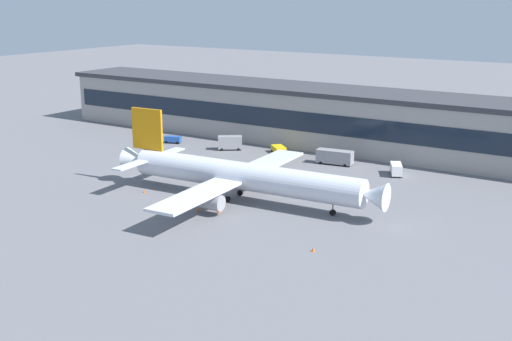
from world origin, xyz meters
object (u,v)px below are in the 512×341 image
airliner (240,176)px  traffic_cone_1 (313,249)px  traffic_cone_3 (144,191)px  follow_me_car (173,139)px  pushback_tractor (279,149)px  traffic_cone_0 (219,211)px  stair_truck (230,142)px  fuel_truck (334,156)px  traffic_cone_2 (199,210)px  crew_van (396,169)px

airliner → traffic_cone_1: size_ratio=84.94×
traffic_cone_1 → traffic_cone_3: (-42.46, 8.99, -0.03)m
follow_me_car → pushback_tractor: bearing=10.4°
traffic_cone_0 → pushback_tractor: bearing=107.8°
stair_truck → fuel_truck: (28.54, 0.91, -0.10)m
traffic_cone_1 → traffic_cone_2: (-26.37, 5.63, 0.02)m
crew_van → traffic_cone_3: (-37.03, -39.42, -1.16)m
pushback_tractor → traffic_cone_0: size_ratio=7.36×
pushback_tractor → traffic_cone_0: pushback_tractor is taller
airliner → traffic_cone_1: airliner is taller
airliner → traffic_cone_2: 11.15m
airliner → traffic_cone_3: size_ratio=93.29×
follow_me_car → stair_truck: (17.21, 1.85, 0.89)m
airliner → fuel_truck: size_ratio=6.49×
traffic_cone_3 → traffic_cone_0: bearing=-5.5°
stair_truck → traffic_cone_1: stair_truck is taller
pushback_tractor → fuel_truck: bearing=-9.0°
fuel_truck → traffic_cone_2: size_ratio=12.20×
crew_van → traffic_cone_2: bearing=-116.1°
traffic_cone_0 → traffic_cone_2: bearing=-156.8°
airliner → traffic_cone_0: 9.60m
airliner → follow_me_car: (-42.85, 31.45, -3.67)m
traffic_cone_3 → traffic_cone_2: bearing=-11.8°
follow_me_car → stair_truck: stair_truck is taller
stair_truck → traffic_cone_2: (23.22, -43.25, -1.62)m
crew_van → traffic_cone_0: crew_van is taller
stair_truck → traffic_cone_1: size_ratio=9.45×
follow_me_car → traffic_cone_0: bearing=-42.3°
airliner → pushback_tractor: airliner is taller
crew_van → fuel_truck: size_ratio=0.65×
crew_van → fuel_truck: fuel_truck is taller
airliner → crew_van: size_ratio=10.00×
traffic_cone_2 → traffic_cone_0: bearing=23.2°
traffic_cone_3 → traffic_cone_1: bearing=-12.0°
stair_truck → fuel_truck: stair_truck is taller
crew_van → stair_truck: (-44.16, 0.47, 0.52)m
fuel_truck → traffic_cone_3: fuel_truck is taller
traffic_cone_1 → crew_van: bearing=96.4°
traffic_cone_2 → traffic_cone_3: size_ratio=1.18×
crew_van → traffic_cone_2: crew_van is taller
traffic_cone_0 → traffic_cone_1: bearing=-17.2°
traffic_cone_2 → traffic_cone_3: (-16.09, 3.36, -0.05)m
stair_truck → traffic_cone_0: size_ratio=8.69×
airliner → pushback_tractor: bearing=110.1°
pushback_tractor → traffic_cone_3: pushback_tractor is taller
traffic_cone_1 → traffic_cone_3: bearing=168.0°
airliner → traffic_cone_0: airliner is taller
stair_truck → traffic_cone_3: stair_truck is taller
airliner → traffic_cone_1: (23.95, -15.58, -4.43)m
traffic_cone_3 → pushback_tractor: bearing=83.4°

